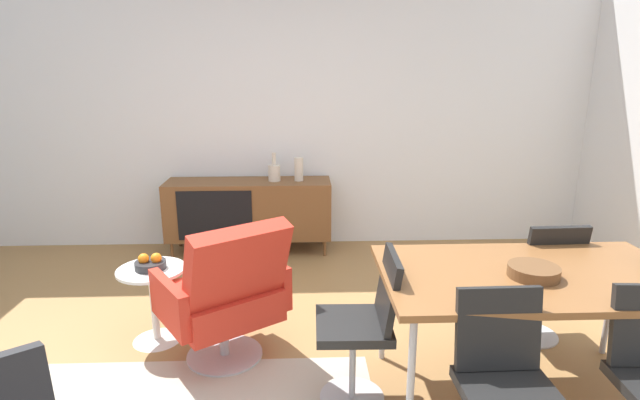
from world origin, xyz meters
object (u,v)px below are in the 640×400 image
Objects in this scene: vase_sculptural_dark at (274,172)px; dining_chair_near_window at (365,322)px; lounge_chair_red at (226,293)px; side_table_round at (154,296)px; dining_chair_back_right at (542,276)px; vase_cobalt at (299,169)px; wooden_bowl_on_table at (534,271)px; sideboard at (249,209)px; fruit_bowl at (150,263)px; dining_table at (532,280)px; dining_chair_front_left at (505,383)px.

dining_chair_near_window is (0.59, -2.35, -0.34)m from vase_sculptural_dark.
lounge_chair_red is at bearing 153.44° from dining_chair_near_window.
dining_chair_back_right is at bearing -2.41° from side_table_round.
vase_cobalt reaches higher than dining_chair_back_right.
wooden_bowl_on_table is 0.92m from dining_chair_near_window.
fruit_bowl is (-0.47, -1.68, 0.12)m from sideboard.
lounge_chair_red is at bearing -102.82° from vase_cobalt.
wooden_bowl_on_table is 2.34m from side_table_round.
dining_chair_back_right is at bearing 57.79° from dining_table.
dining_chair_front_left reaches higher than wooden_bowl_on_table.
dining_chair_back_right is at bearing -40.60° from sideboard.
sideboard is 6.98× the size of vase_cobalt.
dining_chair_front_left reaches higher than dining_table.
sideboard is 0.64m from vase_cobalt.
dining_chair_front_left is at bearing -122.93° from wooden_bowl_on_table.
vase_sculptural_dark reaches higher than sideboard.
fruit_bowl is at bearing 163.21° from dining_table.
dining_chair_back_right is (1.83, -1.79, -0.34)m from vase_sculptural_dark.
dining_table is 1.87× the size of dining_chair_near_window.
vase_cobalt is 0.24× the size of lounge_chair_red.
sideboard is 2.50m from dining_chair_near_window.
sideboard is 2.93m from dining_table.
lounge_chair_red is at bearing -96.02° from vase_sculptural_dark.
vase_cobalt is 0.27× the size of dining_chair_back_right.
dining_chair_back_right is 2.57m from side_table_round.
dining_table is at bearing -16.80° from side_table_round.
sideboard is 3.22m from dining_chair_front_left.
sideboard is at bearing 109.83° from dining_chair_near_window.
sideboard is at bearing 74.36° from side_table_round.
sideboard is at bearing 139.40° from dining_chair_back_right.
dining_chair_back_right is at bearing -44.40° from vase_sculptural_dark.
vase_sculptural_dark reaches higher than lounge_chair_red.
lounge_chair_red is (-1.68, 0.40, -0.23)m from dining_table.
dining_chair_near_window reaches higher than sideboard.
lounge_chair_red is (-2.04, -0.16, -0.00)m from dining_chair_back_right.
sideboard is 1.75m from side_table_round.
dining_chair_near_window is (-0.89, -0.00, -0.23)m from dining_table.
dining_chair_near_window is at bearing -26.87° from side_table_round.
dining_chair_near_window is 1.49m from side_table_round.
vase_sculptural_dark is at bearing 66.56° from side_table_round.
dining_chair_back_right is at bearing -2.40° from fruit_bowl.
lounge_chair_red reaches higher than fruit_bowl.
dining_table is at bearing 65.49° from wooden_bowl_on_table.
vase_sculptural_dark reaches higher than fruit_bowl.
dining_chair_near_window is at bearing -70.17° from sideboard.
side_table_round is at bearing 152.67° from lounge_chair_red.
fruit_bowl is (-0.52, 0.27, 0.09)m from lounge_chair_red.
vase_sculptural_dark is 2.58m from dining_chair_back_right.
vase_cobalt is 1.96m from fruit_bowl.
side_table_round is 0.23m from fruit_bowl.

